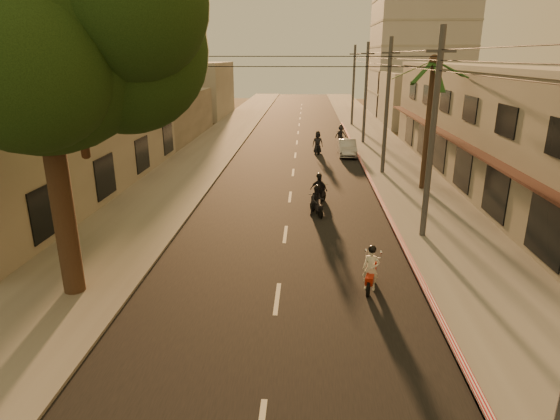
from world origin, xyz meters
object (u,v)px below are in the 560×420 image
at_px(scooter_far_b, 341,135).
at_px(broadleaf_tree, 51,32).
at_px(scooter_red, 371,270).
at_px(palm_tree, 433,68).
at_px(parked_car, 347,148).
at_px(scooter_mid_a, 317,201).
at_px(scooter_mid_b, 319,190).
at_px(scooter_far_a, 318,143).

bearing_deg(scooter_far_b, broadleaf_tree, -117.93).
bearing_deg(scooter_red, broadleaf_tree, -161.82).
bearing_deg(palm_tree, scooter_far_b, 103.86).
height_order(palm_tree, scooter_red, palm_tree).
relative_size(scooter_far_b, parked_car, 0.45).
height_order(broadleaf_tree, scooter_mid_a, broadleaf_tree).
bearing_deg(scooter_mid_b, scooter_far_b, 106.58).
xyz_separation_m(scooter_red, scooter_far_b, (0.88, 28.95, 0.06)).
xyz_separation_m(broadleaf_tree, palm_tree, (14.61, 13.86, -1.33)).
bearing_deg(scooter_mid_b, scooter_mid_a, -70.09).
bearing_deg(broadleaf_tree, scooter_mid_a, 47.04).
relative_size(palm_tree, scooter_red, 4.89).
height_order(scooter_red, parked_car, scooter_red).
relative_size(broadleaf_tree, scooter_red, 7.21).
height_order(scooter_red, scooter_mid_a, scooter_red).
relative_size(broadleaf_tree, palm_tree, 1.48).
xyz_separation_m(scooter_red, parked_car, (1.02, 23.27, -0.09)).
relative_size(scooter_far_a, parked_car, 0.49).
bearing_deg(scooter_red, scooter_far_a, 107.17).
distance_m(palm_tree, scooter_mid_b, 9.59).
bearing_deg(scooter_far_a, scooter_far_b, 60.51).
distance_m(broadleaf_tree, scooter_red, 12.53).
xyz_separation_m(scooter_mid_a, scooter_far_a, (0.35, 16.11, 0.10)).
bearing_deg(scooter_far_a, scooter_mid_a, -95.86).
bearing_deg(scooter_mid_a, palm_tree, 18.60).
bearing_deg(scooter_mid_a, scooter_far_a, 68.98).
distance_m(scooter_far_a, parked_car, 2.53).
bearing_deg(palm_tree, scooter_red, -110.03).
height_order(scooter_far_a, scooter_far_b, scooter_far_a).
relative_size(broadleaf_tree, scooter_far_b, 6.78).
relative_size(scooter_mid_b, parked_car, 0.45).
height_order(scooter_mid_b, scooter_far_a, scooter_far_a).
bearing_deg(scooter_far_b, parked_car, -96.70).
xyz_separation_m(broadleaf_tree, scooter_mid_b, (8.23, 10.53, -7.66)).
distance_m(scooter_red, scooter_mid_a, 8.15).
height_order(broadleaf_tree, scooter_far_b, broadleaf_tree).
bearing_deg(scooter_mid_b, palm_tree, 51.49).
bearing_deg(scooter_far_a, broadleaf_tree, -113.43).
xyz_separation_m(broadleaf_tree, scooter_red, (9.83, 0.74, -7.73)).
bearing_deg(scooter_far_a, palm_tree, -65.27).
xyz_separation_m(broadleaf_tree, parked_car, (10.85, 24.01, -7.83)).
bearing_deg(scooter_mid_b, scooter_red, -56.78).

